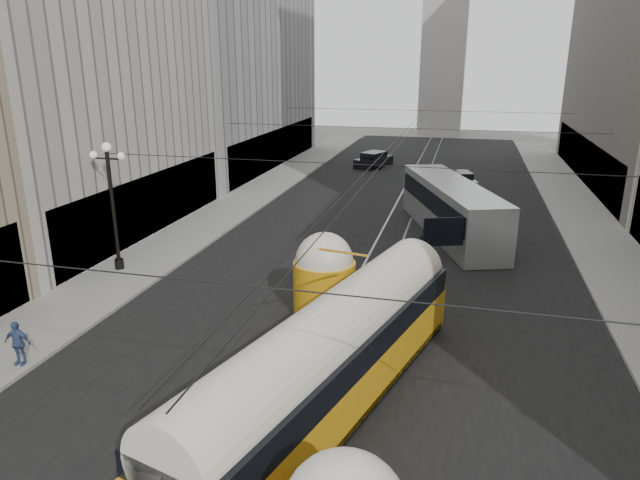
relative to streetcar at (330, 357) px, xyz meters
The scene contains 14 objects.
road 23.51m from the streetcar, 91.22° to the left, with size 20.00×85.00×0.02m, color black.
sidewalk_left 29.75m from the streetcar, 114.89° to the left, with size 4.00×72.00×0.15m, color gray.
sidewalk_right 29.34m from the streetcar, 66.88° to the left, with size 4.00×72.00×0.15m, color gray.
rail_left 23.54m from the streetcar, 93.05° to the left, with size 0.12×85.00×0.04m, color gray.
rail_right 23.51m from the streetcar, 89.39° to the left, with size 0.12×85.00×0.04m, color gray.
building_left_far 45.76m from the streetcar, 117.76° to the left, with size 12.60×28.60×28.60m.
distant_tower 72.16m from the streetcar, 90.40° to the left, with size 6.00×6.00×31.36m.
lamppost_left_mid 15.98m from the streetcar, 145.69° to the left, with size 1.86×0.44×6.37m.
catenary 22.81m from the streetcar, 90.98° to the left, with size 25.00×72.00×0.23m.
streetcar is the anchor object (origin of this frame).
city_bus 19.81m from the streetcar, 81.67° to the left, with size 6.89×13.16×3.22m.
sedan_white_far 34.12m from the streetcar, 84.49° to the left, with size 2.80×4.45×1.31m.
sedan_dark_far 41.98m from the streetcar, 97.38° to the left, with size 3.46×5.07×1.48m.
pedestrian_sidewalk_left 11.03m from the streetcar, behind, with size 0.94×0.53×1.60m, color #3B5482.
Camera 1 is at (3.97, -5.77, 10.25)m, focal length 32.00 mm.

